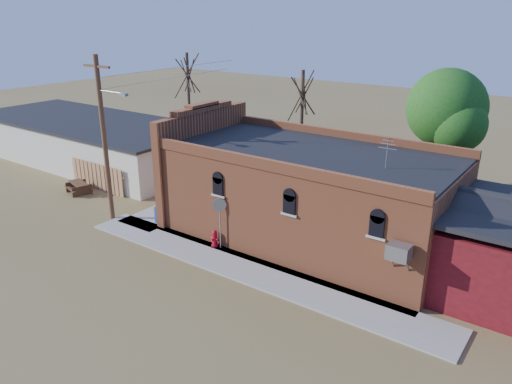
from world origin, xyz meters
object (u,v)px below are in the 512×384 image
Objects in this scene: utility_pole at (105,136)px; stop_sign at (220,210)px; brick_bar at (303,194)px; picnic_table at (79,186)px; trash_barrel at (159,215)px; fire_hydrant at (215,238)px.

utility_pole reaches higher than stop_sign.
brick_bar is 8.37× the size of picnic_table.
trash_barrel is 7.77m from picnic_table.
utility_pole reaches higher than brick_bar.
trash_barrel is at bearing 23.31° from utility_pole.
brick_bar reaches higher than fire_hydrant.
stop_sign is at bearing 4.67° from utility_pole.
trash_barrel is (2.57, 1.11, -4.27)m from utility_pole.
stop_sign is at bearing 14.77° from fire_hydrant.
stop_sign is 1.35× the size of picnic_table.
brick_bar is 10.96m from utility_pole.
brick_bar is 19.54× the size of trash_barrel.
utility_pole is at bearing -156.31° from brick_bar.
brick_bar is at bearing 26.89° from picnic_table.
stop_sign is at bearing 12.20° from picnic_table.
utility_pole reaches higher than picnic_table.
stop_sign is 12.67m from picnic_table.
utility_pole is at bearing 0.08° from picnic_table.
fire_hydrant is at bearing 165.40° from stop_sign.
brick_bar is at bearing 23.69° from utility_pole.
utility_pole is 10.72× the size of trash_barrel.
stop_sign is 3.15× the size of trash_barrel.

